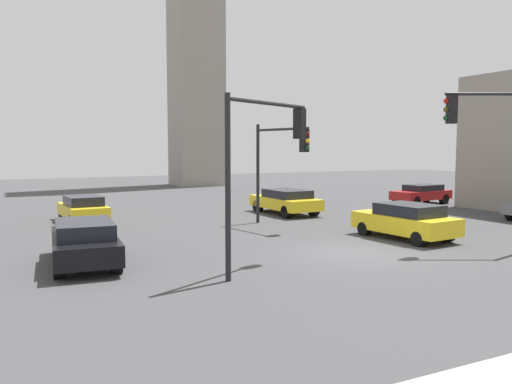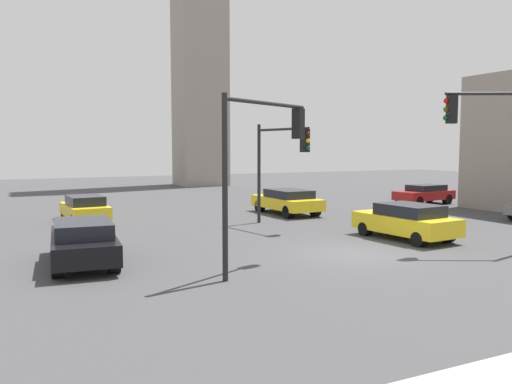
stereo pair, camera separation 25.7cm
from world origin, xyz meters
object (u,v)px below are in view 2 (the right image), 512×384
object	(u,v)px
traffic_light_2	(265,145)
car_1	(287,201)
traffic_light_0	(281,153)
car_5	(424,194)
car_0	(83,241)
car_3	(406,221)
traffic_light_1	(496,135)
car_2	(85,208)

from	to	relation	value
traffic_light_2	car_1	xyz separation A→B (m)	(6.96, 11.10, -3.07)
traffic_light_0	car_5	size ratio (longest dim) A/B	1.13
traffic_light_2	car_0	world-z (taller)	traffic_light_2
car_3	traffic_light_1	bearing A→B (deg)	-165.84
traffic_light_1	car_1	distance (m)	12.80
traffic_light_1	car_2	size ratio (longest dim) A/B	1.44
traffic_light_0	traffic_light_2	size ratio (longest dim) A/B	0.93
traffic_light_0	car_1	distance (m)	5.43
traffic_light_1	car_5	xyz separation A→B (m)	(8.83, 12.59, -3.47)
traffic_light_2	traffic_light_0	bearing A→B (deg)	30.94
traffic_light_0	traffic_light_2	bearing A→B (deg)	-43.48
traffic_light_0	traffic_light_1	size ratio (longest dim) A/B	0.82
traffic_light_1	car_0	distance (m)	14.67
car_2	traffic_light_1	bearing A→B (deg)	-142.82
car_1	car_3	world-z (taller)	car_3
traffic_light_0	car_1	size ratio (longest dim) A/B	1.03
traffic_light_1	traffic_light_2	world-z (taller)	traffic_light_1
traffic_light_0	traffic_light_2	xyz separation A→B (m)	(-4.43, -7.14, 0.36)
car_3	car_2	bearing A→B (deg)	40.82
car_1	car_3	size ratio (longest dim) A/B	1.07
traffic_light_0	car_5	xyz separation A→B (m)	(13.06, 4.34, -2.76)
car_1	car_2	size ratio (longest dim) A/B	1.16
traffic_light_0	car_1	bearing A→B (deg)	135.73
traffic_light_0	car_0	bearing A→B (deg)	-78.14
car_5	traffic_light_0	bearing A→B (deg)	12.03
traffic_light_1	car_5	world-z (taller)	traffic_light_1
car_0	car_5	distance (m)	24.00
car_1	car_5	xyz separation A→B (m)	(10.52, 0.37, -0.05)
traffic_light_0	car_5	bearing A→B (deg)	96.71
car_0	car_5	bearing A→B (deg)	-65.17
car_2	car_3	bearing A→B (deg)	-138.12
traffic_light_0	traffic_light_2	distance (m)	8.41
traffic_light_1	car_1	bearing A→B (deg)	-55.85
car_3	car_5	world-z (taller)	car_3
car_2	car_3	distance (m)	15.53
car_0	car_1	size ratio (longest dim) A/B	1.02
car_3	car_5	size ratio (longest dim) A/B	1.04
car_1	car_5	size ratio (longest dim) A/B	1.11
car_0	traffic_light_0	bearing A→B (deg)	-62.22
traffic_light_0	car_5	distance (m)	14.03
traffic_light_2	car_3	distance (m)	8.38
car_3	car_5	xyz separation A→B (m)	(9.97, 9.39, -0.05)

